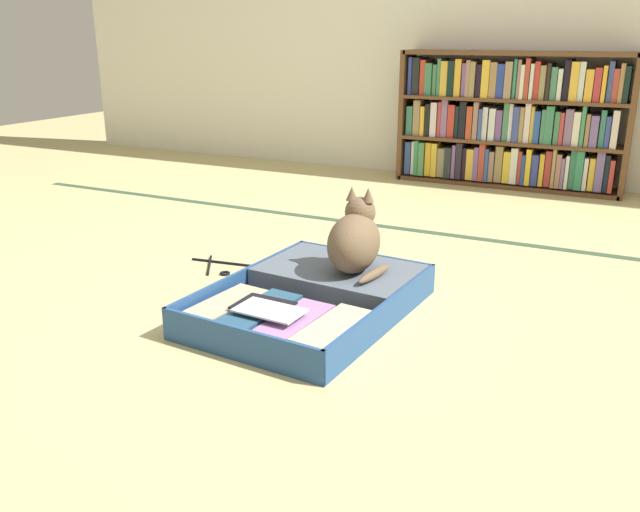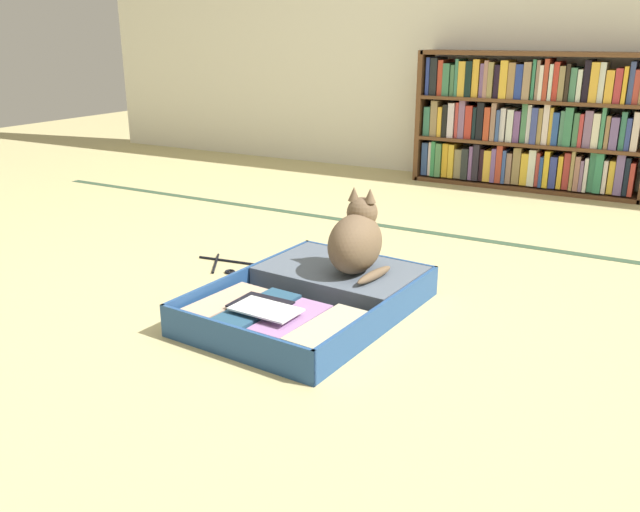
{
  "view_description": "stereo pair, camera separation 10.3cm",
  "coord_description": "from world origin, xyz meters",
  "px_view_note": "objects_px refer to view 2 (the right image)",
  "views": [
    {
      "loc": [
        0.87,
        -1.81,
        0.89
      ],
      "look_at": [
        -0.05,
        0.05,
        0.19
      ],
      "focal_mm": 37.13,
      "sensor_mm": 36.0,
      "label": 1
    },
    {
      "loc": [
        0.96,
        -1.77,
        0.89
      ],
      "look_at": [
        -0.05,
        0.05,
        0.19
      ],
      "focal_mm": 37.13,
      "sensor_mm": 36.0,
      "label": 2
    }
  ],
  "objects_px": {
    "black_cat": "(357,241)",
    "clothes_hanger": "(239,266)",
    "bookshelf": "(528,123)",
    "open_suitcase": "(318,297)"
  },
  "relations": [
    {
      "from": "bookshelf",
      "to": "clothes_hanger",
      "type": "bearing_deg",
      "value": -108.26
    },
    {
      "from": "bookshelf",
      "to": "black_cat",
      "type": "bearing_deg",
      "value": -92.81
    },
    {
      "from": "open_suitcase",
      "to": "black_cat",
      "type": "height_order",
      "value": "black_cat"
    },
    {
      "from": "black_cat",
      "to": "clothes_hanger",
      "type": "distance_m",
      "value": 0.6
    },
    {
      "from": "bookshelf",
      "to": "open_suitcase",
      "type": "height_order",
      "value": "bookshelf"
    },
    {
      "from": "black_cat",
      "to": "clothes_hanger",
      "type": "xyz_separation_m",
      "value": [
        -0.56,
        0.07,
        -0.21
      ]
    },
    {
      "from": "open_suitcase",
      "to": "clothes_hanger",
      "type": "bearing_deg",
      "value": 155.42
    },
    {
      "from": "open_suitcase",
      "to": "clothes_hanger",
      "type": "xyz_separation_m",
      "value": [
        -0.49,
        0.22,
        -0.04
      ]
    },
    {
      "from": "bookshelf",
      "to": "black_cat",
      "type": "xyz_separation_m",
      "value": [
        -0.1,
        -2.08,
        -0.17
      ]
    },
    {
      "from": "clothes_hanger",
      "to": "open_suitcase",
      "type": "bearing_deg",
      "value": -24.58
    }
  ]
}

